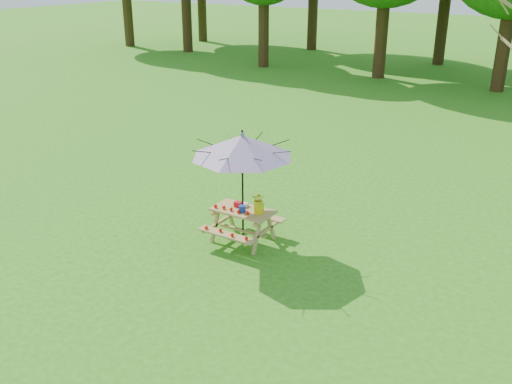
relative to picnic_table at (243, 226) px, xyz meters
The scene contains 6 objects.
ground 3.36m from the picnic_table, 64.64° to the right, with size 120.00×120.00×0.00m, color #327416.
picnic_table is the anchor object (origin of this frame).
patio_umbrella 1.62m from the picnic_table, 84.81° to the left, with size 2.19×2.19×2.25m.
produce_bins 0.40m from the picnic_table, 155.79° to the left, with size 0.35×0.38×0.13m.
tomatoes_row 0.44m from the picnic_table, 130.12° to the right, with size 0.77×0.13×0.07m, color red, non-canonical shape.
flower_bucket 0.67m from the picnic_table, ahead, with size 0.32×0.30×0.42m.
Camera 1 is at (4.15, -5.33, 5.07)m, focal length 40.00 mm.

